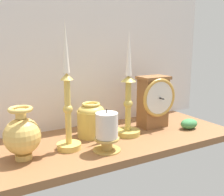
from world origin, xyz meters
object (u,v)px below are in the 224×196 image
at_px(brass_vase_bulbous, 22,135).
at_px(brass_vase_jar, 92,119).
at_px(candlestick_tall_left, 68,108).
at_px(mantel_clock, 154,101).
at_px(candlestick_tall_center, 128,102).
at_px(pillar_candle_front, 107,131).

distance_m(brass_vase_bulbous, brass_vase_jar, 0.26).
bearing_deg(brass_vase_jar, candlestick_tall_left, -147.21).
height_order(mantel_clock, brass_vase_bulbous, mantel_clock).
distance_m(mantel_clock, candlestick_tall_center, 0.14).
distance_m(candlestick_tall_left, candlestick_tall_center, 0.23).
bearing_deg(brass_vase_bulbous, mantel_clock, 6.40).
bearing_deg(brass_vase_jar, mantel_clock, -4.93).
bearing_deg(brass_vase_bulbous, candlestick_tall_left, 2.90).
relative_size(mantel_clock, candlestick_tall_left, 0.51).
bearing_deg(mantel_clock, candlestick_tall_center, -167.50).
distance_m(candlestick_tall_center, brass_vase_jar, 0.14).
bearing_deg(mantel_clock, brass_vase_bulbous, -173.60).
bearing_deg(brass_vase_jar, candlestick_tall_center, -24.32).
height_order(candlestick_tall_center, brass_vase_jar, candlestick_tall_center).
xyz_separation_m(mantel_clock, brass_vase_bulbous, (-0.50, -0.06, -0.03)).
bearing_deg(candlestick_tall_left, candlestick_tall_center, 4.74).
xyz_separation_m(mantel_clock, pillar_candle_front, (-0.27, -0.12, -0.04)).
distance_m(candlestick_tall_left, brass_vase_bulbous, 0.15).
bearing_deg(brass_vase_jar, brass_vase_bulbous, -162.47).
distance_m(candlestick_tall_left, brass_vase_jar, 0.15).
bearing_deg(candlestick_tall_left, pillar_candle_front, -35.42).
height_order(candlestick_tall_center, brass_vase_bulbous, candlestick_tall_center).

